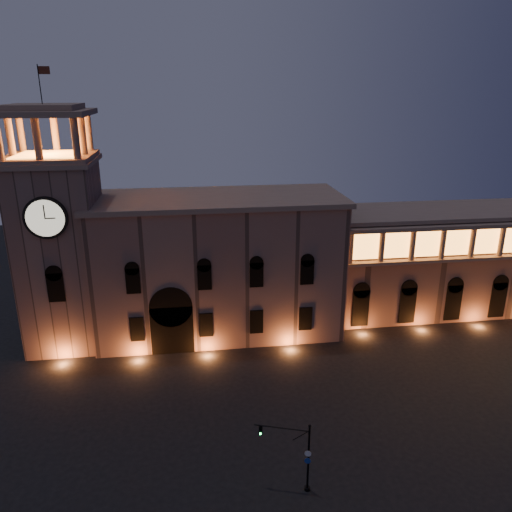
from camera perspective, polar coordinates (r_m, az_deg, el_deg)
name	(u,v)px	position (r m, az deg, el deg)	size (l,w,h in m)	color
ground	(259,435)	(48.41, 0.35, -19.76)	(160.00, 160.00, 0.00)	black
government_building	(218,265)	(63.21, -4.36, -1.04)	(30.80, 12.80, 17.60)	#816054
clock_tower	(61,245)	(62.86, -21.39, 1.15)	(9.80, 9.80, 32.40)	#816054
colonnade_wing	(461,259)	(75.45, 22.33, -0.27)	(40.60, 11.50, 14.50)	#7C5B4F
traffic_light	(299,455)	(41.54, 4.90, -21.72)	(4.29, 1.66, 6.17)	black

